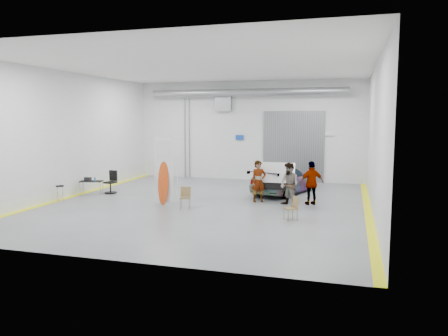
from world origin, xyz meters
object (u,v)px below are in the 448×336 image
(person_c, at_px, (312,183))
(office_chair, at_px, (111,183))
(folding_chair_far, at_px, (291,213))
(sedan_car, at_px, (284,180))
(surfboard_display, at_px, (164,176))
(shop_stool, at_px, (60,194))
(person_a, at_px, (259,181))
(person_b, at_px, (289,184))
(work_table, at_px, (90,181))
(folding_chair_near, at_px, (185,202))

(person_c, height_order, office_chair, person_c)
(folding_chair_far, height_order, office_chair, office_chair)
(sedan_car, bearing_deg, surfboard_display, 62.23)
(folding_chair_far, distance_m, shop_stool, 10.63)
(person_a, height_order, person_b, person_a)
(folding_chair_far, relative_size, work_table, 0.75)
(person_a, xyz_separation_m, work_table, (-8.44, -0.48, -0.26))
(work_table, bearing_deg, folding_chair_far, -14.74)
(office_chair, bearing_deg, folding_chair_far, -9.86)
(person_c, relative_size, surfboard_display, 0.62)
(work_table, bearing_deg, shop_stool, -98.01)
(person_a, relative_size, shop_stool, 2.54)
(office_chair, bearing_deg, person_a, 8.32)
(surfboard_display, height_order, folding_chair_far, surfboard_display)
(person_c, distance_m, folding_chair_near, 5.59)
(person_a, xyz_separation_m, surfboard_display, (-3.84, -1.82, 0.32))
(surfboard_display, bearing_deg, office_chair, 156.21)
(person_b, height_order, person_c, person_c)
(person_b, height_order, surfboard_display, surfboard_display)
(person_a, bearing_deg, folding_chair_far, -91.46)
(person_a, height_order, surfboard_display, surfboard_display)
(sedan_car, relative_size, folding_chair_near, 5.23)
(shop_stool, bearing_deg, sedan_car, 28.40)
(person_b, height_order, work_table, person_b)
(sedan_car, xyz_separation_m, folding_chair_far, (1.10, -5.86, -0.40))
(sedan_car, relative_size, person_b, 2.50)
(person_b, distance_m, surfboard_display, 5.48)
(person_a, distance_m, person_b, 1.56)
(shop_stool, bearing_deg, person_a, 15.84)
(work_table, bearing_deg, folding_chair_near, -17.62)
(sedan_car, distance_m, office_chair, 8.80)
(person_b, height_order, folding_chair_near, person_b)
(person_c, bearing_deg, shop_stool, -16.72)
(folding_chair_far, bearing_deg, surfboard_display, -137.33)
(person_c, bearing_deg, sedan_car, -88.47)
(office_chair, bearing_deg, folding_chair_near, -16.83)
(sedan_car, distance_m, surfboard_display, 6.47)
(folding_chair_far, height_order, work_table, folding_chair_far)
(folding_chair_near, xyz_separation_m, shop_stool, (-6.05, -0.17, 0.09))
(work_table, height_order, office_chair, office_chair)
(person_c, height_order, folding_chair_near, person_c)
(person_a, xyz_separation_m, folding_chair_near, (-2.67, -2.31, -0.67))
(sedan_car, bearing_deg, person_b, 120.23)
(person_c, bearing_deg, office_chair, -30.17)
(sedan_car, bearing_deg, person_c, 138.94)
(sedan_car, relative_size, person_a, 2.49)
(office_chair, bearing_deg, work_table, -131.85)
(folding_chair_far, bearing_deg, shop_stool, -127.76)
(person_a, relative_size, office_chair, 1.67)
(folding_chair_near, bearing_deg, shop_stool, 167.52)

